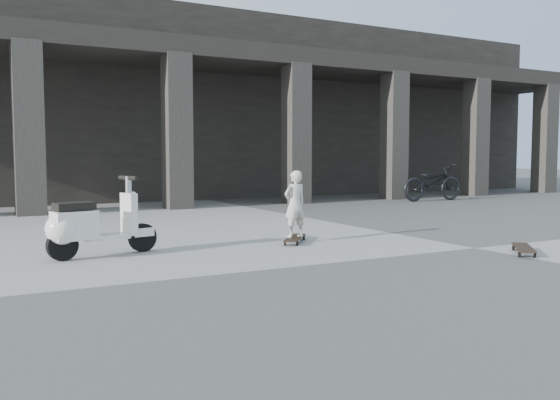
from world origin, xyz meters
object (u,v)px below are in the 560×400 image
skateboard_spare (524,248)px  bicycle (432,182)px  child (295,204)px  longboard (295,238)px  scooter (85,226)px

skateboard_spare → bicycle: size_ratio=0.36×
skateboard_spare → child: (-2.32, 2.46, 0.54)m
child → bicycle: child is taller
longboard → bicycle: bearing=-15.3°
longboard → child: (-0.00, 0.00, 0.55)m
skateboard_spare → scooter: (-5.53, 2.58, 0.36)m
longboard → bicycle: (7.99, 5.53, 0.49)m
scooter → skateboard_spare: bearing=-37.4°
child → bicycle: 9.72m
scooter → bicycle: 12.44m
longboard → scooter: (-3.21, 0.11, 0.37)m
bicycle → longboard: bearing=126.8°
scooter → bicycle: size_ratio=0.73×
skateboard_spare → bicycle: bearing=7.0°
longboard → child: 0.55m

